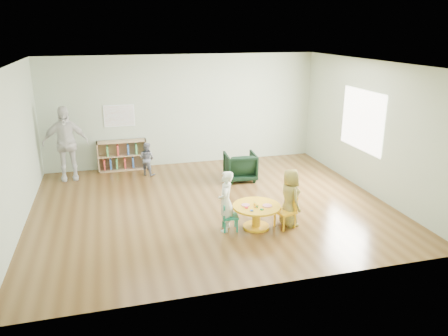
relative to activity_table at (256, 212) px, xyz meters
name	(u,v)px	position (x,y,z in m)	size (l,w,h in m)	color
room	(210,113)	(-0.54, 1.22, 1.60)	(7.10, 7.00, 2.80)	#55391A
activity_table	(256,212)	(0.00, 0.00, 0.00)	(0.86, 0.86, 0.47)	#EDAC14
kid_chair_left	(228,216)	(-0.52, 0.04, -0.02)	(0.31, 0.31, 0.51)	#167B5E
kid_chair_right	(287,210)	(0.54, -0.10, 0.02)	(0.40, 0.40, 0.59)	#EDAC14
bookshelf	(122,155)	(-2.16, 4.07, 0.07)	(1.20, 0.30, 0.75)	#A3825B
alphabet_poster	(119,116)	(-2.15, 4.20, 1.05)	(0.74, 0.01, 0.54)	white
armchair	(240,166)	(0.48, 2.55, 0.03)	(0.70, 0.72, 0.65)	black
child_left	(226,201)	(-0.55, 0.05, 0.25)	(0.40, 0.26, 1.09)	white
child_right	(290,198)	(0.61, -0.05, 0.24)	(0.52, 0.34, 1.06)	yellow
toddler	(147,159)	(-1.60, 3.48, 0.11)	(0.39, 0.31, 0.81)	#161D38
adult_caretaker	(65,143)	(-3.42, 3.64, 0.57)	(1.02, 0.43, 1.74)	silver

